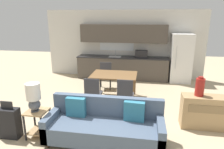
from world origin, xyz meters
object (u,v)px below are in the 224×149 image
refrigerator (181,58)px  credenza (207,112)px  dining_chair_far_left (106,74)px  dining_table (114,76)px  dining_chair_near_right (125,93)px  table_lamp (34,96)px  couch (105,125)px  suitcase (9,123)px  dining_chair_near_left (93,92)px  vase (200,87)px  side_table (38,120)px

refrigerator → credenza: bearing=-88.7°
refrigerator → dining_chair_far_left: refrigerator is taller
dining_table → dining_chair_near_right: (0.43, -0.83, -0.20)m
table_lamp → credenza: table_lamp is taller
couch → suitcase: (-1.96, -0.19, -0.02)m
dining_chair_near_left → dining_table: bearing=-117.5°
refrigerator → vase: (-0.14, -3.40, 0.03)m
dining_chair_near_right → dining_chair_near_left: size_ratio=1.00×
refrigerator → vase: bearing=-92.3°
dining_chair_near_left → refrigerator: bearing=-133.4°
side_table → suitcase: size_ratio=0.73×
table_lamp → vase: bearing=16.4°
dining_chair_near_right → refrigerator: bearing=-120.8°
credenza → dining_chair_near_right: size_ratio=1.25×
couch → dining_chair_near_left: 1.48m
dining_table → suitcase: size_ratio=1.68×
dining_table → dining_chair_near_right: dining_chair_near_right is taller
table_lamp → refrigerator: bearing=51.5°
dining_chair_near_left → suitcase: (-1.36, -1.54, -0.17)m
table_lamp → vase: vase is taller
couch → table_lamp: 1.53m
dining_chair_near_right → table_lamp: bearing=42.4°
dining_chair_far_left → refrigerator: bearing=16.8°
vase → credenza: bearing=-4.8°
side_table → dining_chair_near_right: dining_chair_near_right is taller
table_lamp → credenza: 3.73m
refrigerator → table_lamp: 5.59m
refrigerator → side_table: 5.60m
refrigerator → dining_chair_far_left: (-2.67, -1.20, -0.42)m
dining_table → dining_chair_near_left: (-0.43, -0.87, -0.20)m
vase → dining_chair_near_left: bearing=169.9°
table_lamp → suitcase: 0.80m
credenza → vase: size_ratio=2.61×
side_table → dining_chair_far_left: bearing=76.1°
dining_chair_far_left → dining_chair_near_right: same height
couch → dining_chair_near_right: 1.43m
refrigerator → dining_chair_near_right: bearing=-121.9°
credenza → dining_chair_near_right: 1.96m
couch → vase: (1.92, 0.90, 0.61)m
refrigerator → dining_chair_near_left: refrigerator is taller
refrigerator → vase: size_ratio=4.24×
side_table → dining_chair_near_left: bearing=60.7°
refrigerator → dining_chair_near_left: 3.99m
vase → dining_chair_near_left: size_ratio=0.48×
dining_table → vase: size_ratio=3.11×
vase → dining_chair_near_right: size_ratio=0.48×
dining_chair_near_left → credenza: bearing=169.0°
vase → dining_chair_far_left: 3.38m
refrigerator → vase: refrigerator is taller
dining_table → credenza: (2.31, -1.34, -0.32)m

